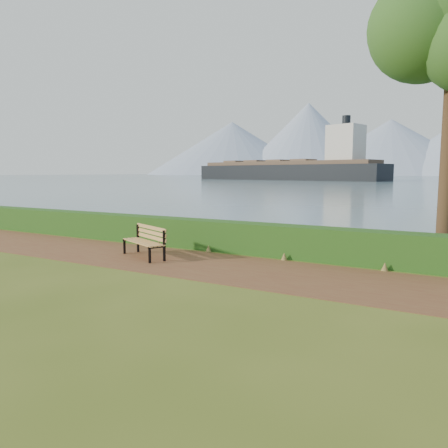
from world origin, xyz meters
The scene contains 5 objects.
ground centered at (0.00, 0.00, 0.00)m, with size 140.00×140.00×0.00m, color #445819.
path centered at (0.00, 0.30, 0.01)m, with size 40.00×3.40×0.01m, color brown.
hedge centered at (0.00, 2.60, 0.50)m, with size 32.00×0.85×1.00m, color #164212.
bench centered at (-2.34, 0.36, 0.57)m, with size 2.01×1.31×0.98m.
cargo_ship centered at (-46.45, 125.22, 3.13)m, with size 69.65×27.73×20.98m.
Camera 1 is at (6.50, -10.10, 2.66)m, focal length 35.00 mm.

